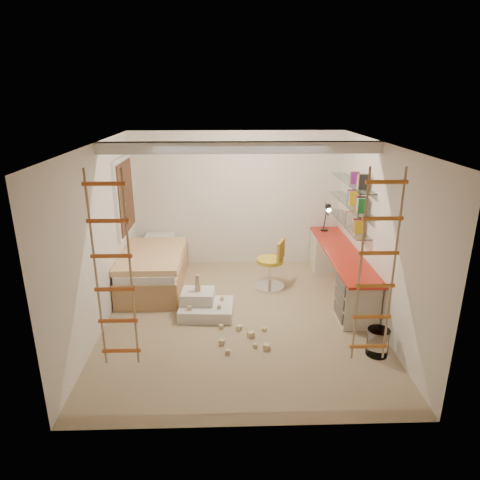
{
  "coord_description": "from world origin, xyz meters",
  "views": [
    {
      "loc": [
        -0.19,
        -5.77,
        3.24
      ],
      "look_at": [
        0.0,
        0.3,
        1.15
      ],
      "focal_mm": 32.0,
      "sensor_mm": 36.0,
      "label": 1
    }
  ],
  "objects_px": {
    "bed": "(154,268)",
    "swivel_chair": "(271,271)",
    "desk": "(340,270)",
    "play_platform": "(204,306)"
  },
  "relations": [
    {
      "from": "bed",
      "to": "swivel_chair",
      "type": "distance_m",
      "value": 2.05
    },
    {
      "from": "desk",
      "to": "bed",
      "type": "height_order",
      "value": "desk"
    },
    {
      "from": "bed",
      "to": "desk",
      "type": "bearing_deg",
      "value": -6.49
    },
    {
      "from": "bed",
      "to": "swivel_chair",
      "type": "height_order",
      "value": "swivel_chair"
    },
    {
      "from": "play_platform",
      "to": "bed",
      "type": "bearing_deg",
      "value": 130.31
    },
    {
      "from": "desk",
      "to": "swivel_chair",
      "type": "bearing_deg",
      "value": 171.92
    },
    {
      "from": "desk",
      "to": "swivel_chair",
      "type": "xyz_separation_m",
      "value": [
        -1.15,
        0.16,
        -0.07
      ]
    },
    {
      "from": "desk",
      "to": "swivel_chair",
      "type": "height_order",
      "value": "swivel_chair"
    },
    {
      "from": "bed",
      "to": "play_platform",
      "type": "xyz_separation_m",
      "value": [
        0.92,
        -1.09,
        -0.19
      ]
    },
    {
      "from": "swivel_chair",
      "to": "play_platform",
      "type": "xyz_separation_m",
      "value": [
        -1.12,
        -0.89,
        -0.19
      ]
    }
  ]
}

